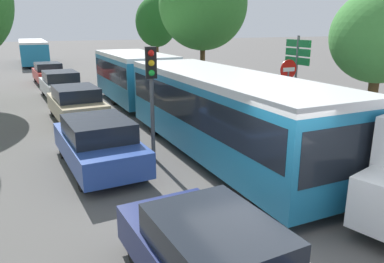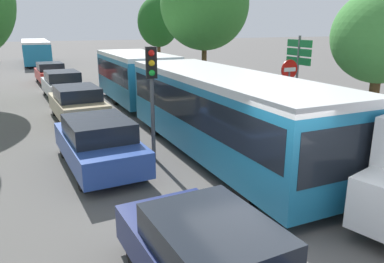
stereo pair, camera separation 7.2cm
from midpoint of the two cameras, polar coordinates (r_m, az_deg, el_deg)
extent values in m
plane|color=#565451|center=(7.62, 11.00, -16.04)|extent=(200.00, 200.00, 0.00)
cube|color=teal|center=(11.64, 4.40, 2.68)|extent=(2.68, 9.79, 2.11)
cube|color=black|center=(11.56, 4.44, 4.51)|extent=(2.70, 9.40, 0.93)
cube|color=silver|center=(11.43, 4.52, 8.34)|extent=(2.68, 9.79, 0.21)
cube|color=teal|center=(20.09, -8.83, 8.14)|extent=(2.66, 6.70, 2.11)
cube|color=black|center=(20.04, -8.88, 9.22)|extent=(2.68, 6.44, 0.93)
cube|color=silver|center=(19.97, -8.97, 11.43)|extent=(2.66, 6.70, 0.21)
cylinder|color=black|center=(16.46, -4.95, 6.58)|extent=(1.95, 1.04, 1.94)
cube|color=black|center=(7.89, 22.02, -3.02)|extent=(2.31, 0.12, 1.13)
cylinder|color=black|center=(10.12, 18.64, -5.07)|extent=(0.31, 1.03, 1.03)
cylinder|color=black|center=(8.81, 8.07, -7.52)|extent=(0.31, 1.03, 1.03)
cylinder|color=black|center=(15.02, 2.12, 2.51)|extent=(0.31, 1.03, 1.03)
cylinder|color=black|center=(14.17, -5.83, 1.62)|extent=(0.31, 1.03, 1.03)
cylinder|color=black|center=(20.55, -5.78, 6.09)|extent=(0.31, 1.03, 1.03)
cylinder|color=black|center=(19.94, -11.78, 5.54)|extent=(0.31, 1.03, 1.03)
cube|color=teal|center=(43.78, -23.09, 11.10)|extent=(2.77, 11.38, 1.97)
cube|color=black|center=(43.76, -23.15, 11.56)|extent=(2.78, 10.81, 0.83)
cube|color=silver|center=(43.73, -23.25, 12.51)|extent=(2.77, 11.38, 0.20)
cylinder|color=black|center=(47.55, -24.43, 10.31)|extent=(0.32, 0.99, 0.98)
cylinder|color=black|center=(47.60, -21.86, 10.59)|extent=(0.32, 0.99, 0.98)
cylinder|color=black|center=(40.43, -24.32, 9.58)|extent=(0.32, 0.99, 0.98)
cylinder|color=black|center=(40.49, -21.31, 9.90)|extent=(0.32, 0.99, 0.98)
cube|color=black|center=(5.47, 3.26, -15.82)|extent=(1.61, 2.12, 0.49)
cylinder|color=black|center=(6.70, -8.54, -17.76)|extent=(0.23, 0.61, 0.60)
cylinder|color=black|center=(7.19, 2.36, -15.03)|extent=(0.23, 0.61, 0.60)
cube|color=#284799|center=(11.08, -14.25, -2.39)|extent=(1.97, 4.32, 0.69)
cube|color=black|center=(10.81, -14.33, 0.52)|extent=(1.75, 2.29, 0.53)
cylinder|color=black|center=(12.31, -19.12, -2.34)|extent=(0.25, 0.66, 0.65)
cylinder|color=black|center=(12.60, -12.34, -1.40)|extent=(0.25, 0.66, 0.65)
cylinder|color=black|center=(9.78, -16.49, -6.82)|extent=(0.25, 0.66, 0.65)
cylinder|color=black|center=(10.14, -8.09, -5.47)|extent=(0.25, 0.66, 0.65)
cube|color=tan|center=(16.84, -17.31, 3.62)|extent=(2.00, 4.37, 0.70)
cube|color=black|center=(16.63, -17.41, 5.62)|extent=(1.77, 2.32, 0.53)
cylinder|color=black|center=(18.12, -20.45, 3.24)|extent=(0.25, 0.66, 0.66)
cylinder|color=black|center=(18.37, -15.73, 3.81)|extent=(0.25, 0.66, 0.66)
cylinder|color=black|center=(15.46, -19.01, 1.32)|extent=(0.25, 0.66, 0.66)
cylinder|color=black|center=(15.75, -13.52, 2.01)|extent=(0.25, 0.66, 0.66)
cube|color=#B7BABF|center=(22.53, -19.40, 6.42)|extent=(2.02, 4.43, 0.70)
cube|color=black|center=(22.35, -19.50, 7.95)|extent=(1.79, 2.35, 0.54)
cylinder|color=black|center=(23.85, -21.71, 5.97)|extent=(0.26, 0.67, 0.66)
cylinder|color=black|center=(24.06, -18.04, 6.39)|extent=(0.26, 0.67, 0.66)
cylinder|color=black|center=(21.12, -20.80, 4.90)|extent=(0.26, 0.67, 0.66)
cylinder|color=black|center=(21.35, -16.68, 5.38)|extent=(0.26, 0.67, 0.66)
cube|color=#B21E19|center=(28.62, -21.07, 8.06)|extent=(1.95, 4.26, 0.68)
cube|color=black|center=(28.46, -21.17, 9.23)|extent=(1.72, 2.26, 0.52)
cylinder|color=black|center=(29.90, -22.78, 7.64)|extent=(0.25, 0.65, 0.64)
cylinder|color=black|center=(30.07, -19.94, 7.96)|extent=(0.25, 0.65, 0.64)
cylinder|color=black|center=(27.26, -22.20, 7.01)|extent=(0.25, 0.65, 0.64)
cylinder|color=black|center=(27.44, -19.09, 7.36)|extent=(0.25, 0.65, 0.64)
cylinder|color=black|center=(8.46, 25.23, -11.15)|extent=(0.76, 0.42, 0.72)
cylinder|color=#56595E|center=(11.22, -6.27, 4.03)|extent=(0.12, 0.12, 3.40)
cube|color=black|center=(11.04, -6.47, 10.39)|extent=(0.37, 0.31, 0.90)
sphere|color=red|center=(10.86, -6.45, 11.79)|extent=(0.18, 0.18, 0.18)
sphere|color=#EAAD14|center=(10.89, -6.41, 10.32)|extent=(0.18, 0.18, 0.18)
sphere|color=green|center=(10.92, -6.36, 8.86)|extent=(0.18, 0.18, 0.18)
cylinder|color=#56595E|center=(14.12, 13.98, 4.04)|extent=(0.08, 0.08, 2.40)
cylinder|color=red|center=(13.93, 14.33, 9.15)|extent=(0.70, 0.03, 0.70)
cube|color=white|center=(13.91, 14.38, 9.14)|extent=(0.50, 0.04, 0.14)
cylinder|color=#56595E|center=(15.79, 15.35, 7.38)|extent=(0.10, 0.10, 3.60)
cube|color=#197A38|center=(15.66, 15.76, 12.80)|extent=(0.08, 1.40, 0.28)
cube|color=#197A38|center=(15.67, 15.66, 11.57)|extent=(0.08, 1.40, 0.28)
cube|color=#197A38|center=(15.70, 15.57, 10.33)|extent=(0.08, 1.40, 0.28)
cylinder|color=#51381E|center=(14.46, 25.45, 3.37)|extent=(0.34, 0.34, 2.48)
ellipsoid|color=#3D7F38|center=(14.19, 26.63, 12.89)|extent=(3.25, 3.25, 3.12)
ellipsoid|color=#1E561E|center=(14.68, 25.98, 11.17)|extent=(1.95, 1.95, 1.72)
cylinder|color=#51381E|center=(22.64, 1.52, 9.84)|extent=(0.30, 0.30, 3.20)
ellipsoid|color=#33752D|center=(22.55, 1.59, 18.82)|extent=(5.06, 5.06, 5.17)
cylinder|color=#51381E|center=(32.19, -5.41, 11.17)|extent=(0.29, 0.29, 2.73)
ellipsoid|color=#1E561E|center=(32.08, -5.55, 16.30)|extent=(3.38, 3.38, 4.03)
ellipsoid|color=#1E561E|center=(32.03, -5.75, 15.21)|extent=(2.03, 2.03, 2.22)
camera|label=1|loc=(0.04, -90.20, -0.06)|focal=35.00mm
camera|label=2|loc=(0.04, 89.80, 0.06)|focal=35.00mm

